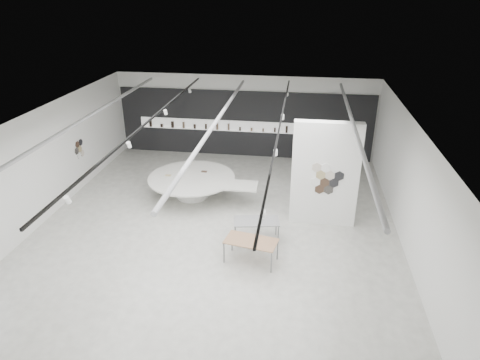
# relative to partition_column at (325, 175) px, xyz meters

# --- Properties ---
(room) EXTENTS (12.02, 14.02, 3.82)m
(room) POSITION_rel_partition_column_xyz_m (-3.59, -1.00, 0.27)
(room) COLOR beige
(room) RESTS_ON ground
(back_wall_display) EXTENTS (11.80, 0.27, 3.10)m
(back_wall_display) POSITION_rel_partition_column_xyz_m (-3.58, 5.94, -0.26)
(back_wall_display) COLOR black
(back_wall_display) RESTS_ON ground
(partition_column) EXTENTS (2.20, 0.38, 3.60)m
(partition_column) POSITION_rel_partition_column_xyz_m (0.00, 0.00, 0.00)
(partition_column) COLOR white
(partition_column) RESTS_ON ground
(display_island) EXTENTS (4.24, 3.33, 0.85)m
(display_island) POSITION_rel_partition_column_xyz_m (-4.81, 1.24, -1.25)
(display_island) COLOR white
(display_island) RESTS_ON ground
(sample_table_wood) EXTENTS (1.63, 1.03, 0.71)m
(sample_table_wood) POSITION_rel_partition_column_xyz_m (-2.12, -2.63, -1.14)
(sample_table_wood) COLOR #9A6F4F
(sample_table_wood) RESTS_ON ground
(sample_table_stone) EXTENTS (1.52, 0.94, 0.73)m
(sample_table_stone) POSITION_rel_partition_column_xyz_m (-2.09, -1.49, -1.13)
(sample_table_stone) COLOR gray
(sample_table_stone) RESTS_ON ground
(kitchen_counter) EXTENTS (1.74, 0.77, 1.34)m
(kitchen_counter) POSITION_rel_partition_column_xyz_m (-0.35, 5.51, -1.31)
(kitchen_counter) COLOR white
(kitchen_counter) RESTS_ON ground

